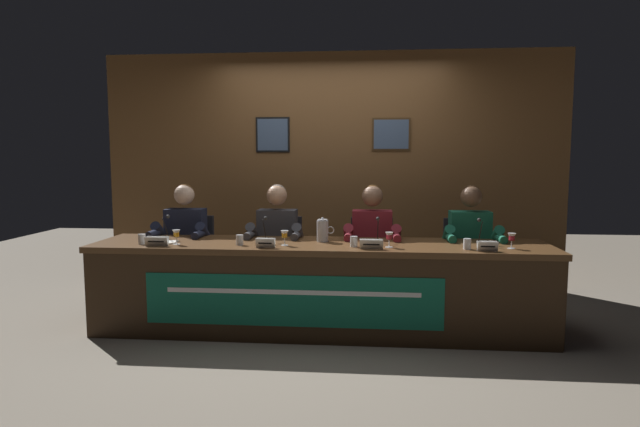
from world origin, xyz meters
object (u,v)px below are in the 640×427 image
object	(u,v)px
juice_glass_far_right	(512,238)
chair_center_right	(371,267)
juice_glass_center_left	(285,235)
water_cup_center_left	(240,240)
chair_center_left	(280,265)
water_cup_far_left	(142,240)
juice_glass_far_left	(176,234)
panelist_center_left	(276,240)
nameplate_far_left	(157,241)
juice_glass_center_right	(389,237)
conference_table	(318,273)
water_pitcher_central	(323,231)
microphone_far_left	(165,232)
panelist_center_right	(372,242)
nameplate_far_right	(488,246)
nameplate_center_right	(371,244)
microphone_far_right	(481,236)
water_cup_far_right	(467,244)
microphone_center_right	(378,235)
water_cup_center_right	(354,242)
nameplate_center_left	(265,243)
panelist_far_left	(183,239)
chair_far_left	(191,264)
document_stack_far_left	(164,242)
chair_far_right	(466,269)
panelist_far_right	(471,243)
microphone_center_left	(264,234)

from	to	relation	value
juice_glass_far_right	chair_center_right	bearing A→B (deg)	146.90
juice_glass_center_left	water_cup_center_left	xyz separation A→B (m)	(-0.37, -0.01, -0.05)
chair_center_left	water_cup_far_left	bearing A→B (deg)	-143.63
juice_glass_far_left	panelist_center_left	distance (m)	0.93
nameplate_far_left	water_cup_far_left	size ratio (longest dim) A/B	2.23
juice_glass_center_left	juice_glass_center_right	xyz separation A→B (m)	(0.85, -0.02, 0.00)
conference_table	water_cup_far_left	size ratio (longest dim) A/B	44.98
juice_glass_far_left	water_cup_center_left	xyz separation A→B (m)	(0.53, 0.03, -0.05)
water_cup_far_left	water_pitcher_central	bearing A→B (deg)	10.24
microphone_far_left	panelist_center_right	bearing A→B (deg)	11.42
chair_center_right	panelist_center_right	size ratio (longest dim) A/B	0.73
panelist_center_left	nameplate_far_right	distance (m)	1.88
nameplate_center_right	microphone_far_right	world-z (taller)	microphone_far_right
water_cup_far_left	water_cup_far_right	distance (m)	2.65
water_cup_center_left	water_cup_far_right	bearing A→B (deg)	-1.22
panelist_center_right	microphone_center_right	size ratio (longest dim) A/B	5.66
water_cup_center_right	microphone_center_right	distance (m)	0.27
chair_center_right	water_cup_far_right	size ratio (longest dim) A/B	10.54
chair_center_left	nameplate_center_right	distance (m)	1.26
nameplate_center_left	panelist_center_left	bearing A→B (deg)	92.52
panelist_center_left	panelist_far_left	bearing A→B (deg)	180.00
conference_table	chair_far_left	size ratio (longest dim) A/B	4.27
juice_glass_center_left	nameplate_center_left	bearing A→B (deg)	-137.00
chair_center_left	water_cup_center_right	bearing A→B (deg)	-45.16
juice_glass_center_left	microphone_center_right	size ratio (longest dim) A/B	0.57
nameplate_far_right	water_cup_far_right	world-z (taller)	water_cup_far_right
water_pitcher_central	document_stack_far_left	xyz separation A→B (m)	(-1.33, -0.20, -0.09)
nameplate_far_right	microphone_far_right	xyz separation A→B (m)	(0.01, 0.28, 0.03)
water_cup_far_right	microphone_far_right	distance (m)	0.25
juice_glass_far_left	chair_far_right	bearing A→B (deg)	16.92
panelist_far_right	microphone_far_right	xyz separation A→B (m)	(0.00, -0.37, 0.12)
document_stack_far_left	chair_far_right	bearing A→B (deg)	14.60
juice_glass_far_left	chair_center_right	bearing A→B (deg)	25.17
juice_glass_center_left	water_cup_center_left	size ratio (longest dim) A/B	1.46
microphone_far_left	microphone_center_right	bearing A→B (deg)	0.13
chair_far_right	nameplate_far_right	bearing A→B (deg)	-90.25
microphone_center_left	nameplate_far_left	bearing A→B (deg)	-163.77
conference_table	nameplate_far_right	xyz separation A→B (m)	(1.32, -0.16, 0.27)
chair_far_right	microphone_far_right	distance (m)	0.69
conference_table	document_stack_far_left	size ratio (longest dim) A/B	17.13
chair_far_right	water_pitcher_central	bearing A→B (deg)	-159.40
conference_table	chair_far_left	distance (m)	1.49
juice_glass_far_right	water_cup_far_right	bearing A→B (deg)	-170.41
water_cup_center_left	microphone_center_right	bearing A→B (deg)	8.87
nameplate_far_right	nameplate_far_left	bearing A→B (deg)	179.87
chair_far_left	microphone_center_left	size ratio (longest dim) A/B	4.14
chair_center_right	document_stack_far_left	size ratio (longest dim) A/B	4.01
chair_far_right	water_pitcher_central	xyz separation A→B (m)	(-1.30, -0.49, 0.41)
panelist_far_right	nameplate_far_right	world-z (taller)	panelist_far_right
panelist_far_left	microphone_center_left	bearing A→B (deg)	-25.30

